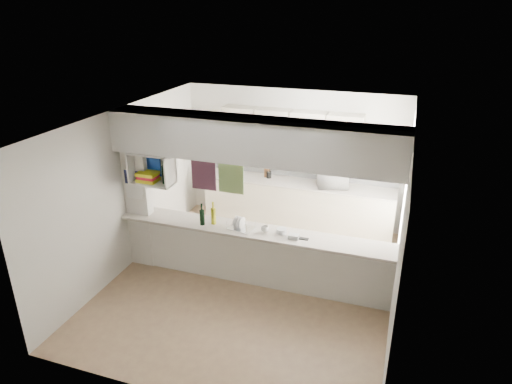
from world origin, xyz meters
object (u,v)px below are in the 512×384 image
at_px(dish_rack, 241,224).
at_px(wine_bottles, 208,216).
at_px(bowl, 331,170).
at_px(microwave, 333,179).

height_order(dish_rack, wine_bottles, wine_bottles).
distance_m(dish_rack, wine_bottles, 0.53).
xyz_separation_m(bowl, wine_bottles, (-1.49, -2.09, -0.20)).
bearing_deg(dish_rack, bowl, 75.77).
bearing_deg(bowl, dish_rack, -115.10).
bearing_deg(microwave, wine_bottles, 38.55).
relative_size(microwave, wine_bottles, 1.51).
relative_size(microwave, dish_rack, 1.36).
height_order(microwave, bowl, bowl).
height_order(microwave, dish_rack, microwave).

